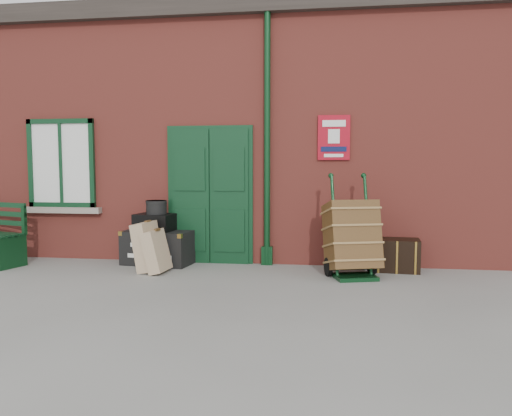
# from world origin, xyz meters

# --- Properties ---
(ground) EXTENTS (80.00, 80.00, 0.00)m
(ground) POSITION_xyz_m (0.00, 0.00, 0.00)
(ground) COLOR gray
(ground) RESTS_ON ground
(station_building) EXTENTS (10.30, 4.30, 4.36)m
(station_building) POSITION_xyz_m (-0.00, 3.49, 2.16)
(station_building) COLOR #A84136
(station_building) RESTS_ON ground
(houdini_trunk) EXTENTS (1.18, 0.76, 0.55)m
(houdini_trunk) POSITION_xyz_m (-1.13, 1.25, 0.28)
(houdini_trunk) COLOR black
(houdini_trunk) RESTS_ON ground
(strongbox) EXTENTS (0.66, 0.52, 0.28)m
(strongbox) POSITION_xyz_m (-1.18, 1.25, 0.69)
(strongbox) COLOR black
(strongbox) RESTS_ON houdini_trunk
(hatbox) EXTENTS (0.37, 0.37, 0.22)m
(hatbox) POSITION_xyz_m (-1.15, 1.25, 0.94)
(hatbox) COLOR black
(hatbox) RESTS_ON strongbox
(suitcase_back) EXTENTS (0.37, 0.55, 0.76)m
(suitcase_back) POSITION_xyz_m (-1.11, 0.70, 0.38)
(suitcase_back) COLOR tan
(suitcase_back) RESTS_ON ground
(suitcase_front) EXTENTS (0.38, 0.50, 0.66)m
(suitcase_front) POSITION_xyz_m (-0.93, 0.60, 0.33)
(suitcase_front) COLOR tan
(suitcase_front) RESTS_ON ground
(porter_trolley) EXTENTS (0.90, 0.94, 1.47)m
(porter_trolley) POSITION_xyz_m (1.97, 0.77, 0.57)
(porter_trolley) COLOR #0C3318
(porter_trolley) RESTS_ON ground
(dark_trunk) EXTENTS (0.72, 0.50, 0.49)m
(dark_trunk) POSITION_xyz_m (2.67, 1.25, 0.25)
(dark_trunk) COLOR black
(dark_trunk) RESTS_ON ground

